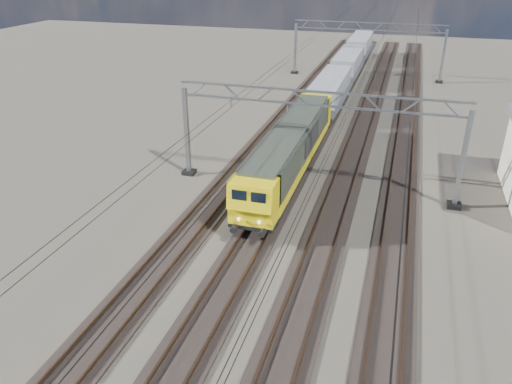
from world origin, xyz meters
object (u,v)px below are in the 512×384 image
(catenary_gantry_mid, at_px, (315,138))
(hopper_wagon_third, at_px, (360,46))
(catenary_gantry_far, at_px, (367,48))
(hopper_wagon_lead, at_px, (330,91))
(hopper_wagon_mid, at_px, (348,64))
(locomotive, at_px, (291,148))

(catenary_gantry_mid, bearing_deg, hopper_wagon_third, 92.40)
(catenary_gantry_far, distance_m, hopper_wagon_third, 11.93)
(hopper_wagon_lead, xyz_separation_m, hopper_wagon_third, (0.00, 28.40, 0.00))
(hopper_wagon_lead, xyz_separation_m, hopper_wagon_mid, (0.00, 14.20, 0.00))
(catenary_gantry_far, relative_size, hopper_wagon_third, 1.53)
(hopper_wagon_mid, bearing_deg, catenary_gantry_far, 51.97)
(catenary_gantry_far, xyz_separation_m, hopper_wagon_third, (-2.00, 11.64, -1.67))
(hopper_wagon_lead, relative_size, hopper_wagon_third, 1.00)
(hopper_wagon_mid, bearing_deg, hopper_wagon_lead, -90.00)
(hopper_wagon_lead, height_order, hopper_wagon_mid, same)
(hopper_wagon_mid, bearing_deg, locomotive, -90.00)
(catenary_gantry_far, xyz_separation_m, hopper_wagon_lead, (-2.00, -16.76, -1.67))
(catenary_gantry_mid, relative_size, hopper_wagon_lead, 1.53)
(catenary_gantry_mid, bearing_deg, hopper_wagon_mid, 93.42)
(catenary_gantry_mid, distance_m, hopper_wagon_third, 47.71)
(catenary_gantry_mid, distance_m, hopper_wagon_lead, 19.42)
(locomotive, distance_m, hopper_wagon_lead, 17.70)
(catenary_gantry_far, bearing_deg, hopper_wagon_lead, -96.81)
(catenary_gantry_mid, height_order, locomotive, catenary_gantry_mid)
(catenary_gantry_far, distance_m, locomotive, 34.55)
(catenary_gantry_mid, xyz_separation_m, hopper_wagon_lead, (-2.00, 19.24, -1.67))
(catenary_gantry_mid, bearing_deg, locomotive, 142.28)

